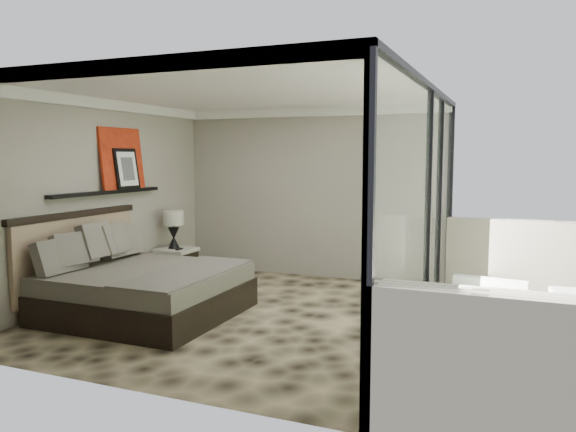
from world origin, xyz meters
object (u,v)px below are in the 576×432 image
at_px(nightstand, 176,263).
at_px(table_lamp, 173,224).
at_px(ottoman, 572,310).
at_px(lounger, 475,333).
at_px(bed, 139,286).

bearing_deg(nightstand, table_lamp, 175.53).
relative_size(table_lamp, ottoman, 1.38).
relative_size(nightstand, lounger, 0.33).
distance_m(table_lamp, ottoman, 5.84).
height_order(table_lamp, ottoman, table_lamp).
relative_size(nightstand, table_lamp, 0.92).
xyz_separation_m(ottoman, lounger, (-0.99, -1.26, -0.02)).
bearing_deg(bed, lounger, 2.52).
bearing_deg(ottoman, bed, -164.13).
bearing_deg(bed, table_lamp, 111.23).
height_order(nightstand, table_lamp, table_lamp).
height_order(bed, table_lamp, bed).
bearing_deg(table_lamp, lounger, -19.54).
height_order(bed, lounger, bed).
height_order(bed, ottoman, bed).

